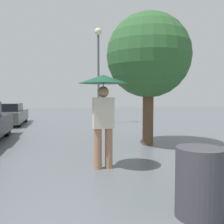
# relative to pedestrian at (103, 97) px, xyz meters

# --- Properties ---
(pedestrian) EXTENTS (1.00, 1.00, 1.94)m
(pedestrian) POSITION_rel_pedestrian_xyz_m (0.00, 0.00, 0.00)
(pedestrian) COLOR #9E7051
(pedestrian) RESTS_ON ground_plane
(parked_car_farthest) EXTENTS (1.85, 3.83, 1.11)m
(parked_car_farthest) POSITION_rel_pedestrian_xyz_m (-3.61, 8.82, -0.96)
(parked_car_farthest) COLOR #4C514C
(parked_car_farthest) RESTS_ON ground_plane
(tree) EXTENTS (2.53, 2.53, 3.99)m
(tree) POSITION_rel_pedestrian_xyz_m (1.77, 2.16, 1.22)
(tree) COLOR brown
(tree) RESTS_ON ground_plane
(street_lamp) EXTENTS (0.39, 0.39, 5.10)m
(street_lamp) POSITION_rel_pedestrian_xyz_m (1.23, 8.30, 2.07)
(street_lamp) COLOR #515456
(street_lamp) RESTS_ON ground_plane
(trash_bin) EXTENTS (0.59, 0.59, 0.87)m
(trash_bin) POSITION_rel_pedestrian_xyz_m (0.80, -2.29, -1.05)
(trash_bin) COLOR #38383D
(trash_bin) RESTS_ON ground_plane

